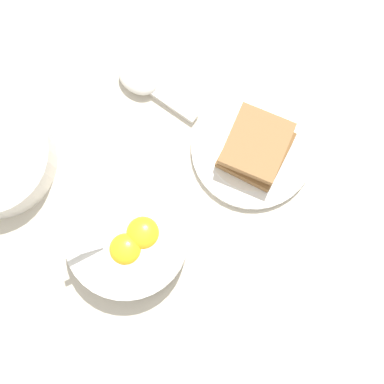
{
  "coord_description": "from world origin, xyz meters",
  "views": [
    {
      "loc": [
        -0.15,
        -0.14,
        0.74
      ],
      "look_at": [
        -0.04,
        -0.1,
        0.02
      ],
      "focal_mm": 50.0,
      "sensor_mm": 36.0,
      "label": 1
    }
  ],
  "objects_px": {
    "egg_bowl": "(128,239)",
    "soup_spoon": "(143,83)",
    "toast_plate": "(253,149)",
    "toast_sandwich": "(256,147)"
  },
  "relations": [
    {
      "from": "egg_bowl",
      "to": "soup_spoon",
      "type": "height_order",
      "value": "egg_bowl"
    },
    {
      "from": "egg_bowl",
      "to": "soup_spoon",
      "type": "xyz_separation_m",
      "value": [
        0.22,
        0.06,
        -0.01
      ]
    },
    {
      "from": "soup_spoon",
      "to": "egg_bowl",
      "type": "bearing_deg",
      "value": -165.02
    },
    {
      "from": "toast_plate",
      "to": "soup_spoon",
      "type": "xyz_separation_m",
      "value": [
        0.04,
        0.18,
        0.01
      ]
    },
    {
      "from": "toast_plate",
      "to": "toast_sandwich",
      "type": "relative_size",
      "value": 1.73
    },
    {
      "from": "egg_bowl",
      "to": "toast_sandwich",
      "type": "relative_size",
      "value": 1.62
    },
    {
      "from": "egg_bowl",
      "to": "soup_spoon",
      "type": "bearing_deg",
      "value": 14.98
    },
    {
      "from": "toast_sandwich",
      "to": "soup_spoon",
      "type": "relative_size",
      "value": 0.75
    },
    {
      "from": "soup_spoon",
      "to": "toast_sandwich",
      "type": "bearing_deg",
      "value": -103.53
    },
    {
      "from": "toast_plate",
      "to": "egg_bowl",
      "type": "bearing_deg",
      "value": 145.91
    }
  ]
}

